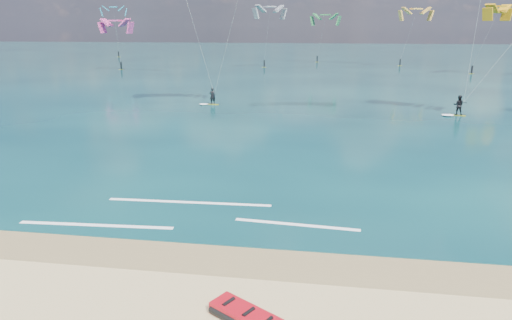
{
  "coord_description": "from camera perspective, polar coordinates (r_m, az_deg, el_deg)",
  "views": [
    {
      "loc": [
        6.84,
        -11.59,
        8.23
      ],
      "look_at": [
        3.95,
        8.0,
        2.33
      ],
      "focal_mm": 32.0,
      "sensor_mm": 36.0,
      "label": 1
    }
  ],
  "objects": [
    {
      "name": "distant_kites",
      "position": [
        94.13,
        2.76,
        14.87
      ],
      "size": [
        84.74,
        36.15,
        12.38
      ],
      "color": "gray",
      "rests_on": "ground"
    },
    {
      "name": "ground",
      "position": [
        52.69,
        0.84,
        7.59
      ],
      "size": [
        320.0,
        320.0,
        0.0
      ],
      "primitive_type": "plane",
      "color": "tan",
      "rests_on": "ground"
    },
    {
      "name": "kitesurfer_far",
      "position": [
        44.92,
        27.55,
        14.57
      ],
      "size": [
        9.19,
        6.47,
        14.93
      ],
      "rotation": [
        0.0,
        0.0,
        -0.41
      ],
      "color": "#B8C61D",
      "rests_on": "sea"
    },
    {
      "name": "wet_sand_strip",
      "position": [
        18.1,
        -15.14,
        -11.08
      ],
      "size": [
        320.0,
        2.4,
        0.01
      ],
      "primitive_type": "cube",
      "color": "olive",
      "rests_on": "ground"
    },
    {
      "name": "sea",
      "position": [
        116.09,
        5.12,
        12.45
      ],
      "size": [
        320.0,
        200.0,
        0.04
      ],
      "primitive_type": "cube",
      "color": "#092A32",
      "rests_on": "ground"
    },
    {
      "name": "shoreline_foam",
      "position": [
        20.76,
        -8.66,
        -6.84
      ],
      "size": [
        14.5,
        3.66,
        0.01
      ],
      "color": "white",
      "rests_on": "ground"
    },
    {
      "name": "kitesurfer_main",
      "position": [
        45.46,
        -5.61,
        17.68
      ],
      "size": [
        9.19,
        7.41,
        17.64
      ],
      "rotation": [
        0.0,
        0.0,
        -0.08
      ],
      "color": "yellow",
      "rests_on": "sea"
    }
  ]
}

